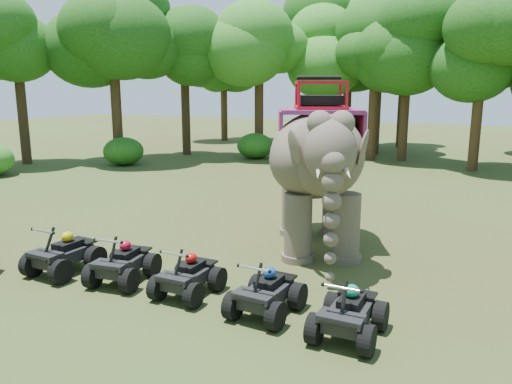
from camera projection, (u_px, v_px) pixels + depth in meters
ground at (234, 279)px, 11.92m from camera, size 110.00×110.00×0.00m
elephant at (319, 164)px, 13.86m from camera, size 4.64×6.21×4.77m
atv_0 at (63, 248)px, 12.21m from camera, size 1.28×1.72×1.25m
atv_1 at (123, 257)px, 11.64m from camera, size 1.40×1.77×1.20m
atv_2 at (188, 270)px, 10.90m from camera, size 1.13×1.55×1.14m
atv_3 at (266, 286)px, 9.98m from camera, size 1.23×1.64×1.18m
atv_4 at (349, 306)px, 9.07m from camera, size 1.17×1.60×1.18m
tree_0 at (406, 88)px, 29.98m from camera, size 6.22×6.22×8.88m
tree_1 at (479, 95)px, 26.42m from camera, size 5.70×5.70×8.14m
tree_22 at (20, 89)px, 28.85m from camera, size 6.11×6.11×8.73m
tree_23 at (115, 79)px, 29.09m from camera, size 6.89×6.89×9.85m
tree_24 at (185, 88)px, 32.82m from camera, size 6.15×6.15×8.79m
tree_25 at (259, 85)px, 31.96m from camera, size 6.44×6.44×9.20m
tree_26 at (334, 90)px, 34.14m from camera, size 5.96×5.96×8.51m
tree_27 at (402, 97)px, 36.86m from camera, size 5.25×5.25×7.50m
tree_29 at (326, 88)px, 37.64m from camera, size 6.16×6.16×8.80m
tree_30 at (224, 92)px, 41.53m from camera, size 5.62×5.62×8.03m
tree_31 at (348, 76)px, 36.82m from camera, size 7.35×7.35×10.50m
tree_32 at (378, 87)px, 33.01m from camera, size 6.26×6.26×8.94m
tree_35 at (348, 78)px, 36.97m from camera, size 7.12×7.12×10.17m
tree_36 at (374, 92)px, 30.55m from camera, size 5.86×5.86×8.37m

